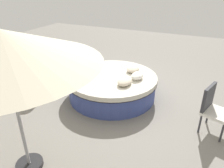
{
  "coord_description": "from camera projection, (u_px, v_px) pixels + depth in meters",
  "views": [
    {
      "loc": [
        4.53,
        2.08,
        2.82
      ],
      "look_at": [
        0.0,
        0.0,
        0.36
      ],
      "focal_mm": 34.15,
      "sensor_mm": 36.0,
      "label": 1
    }
  ],
  "objects": [
    {
      "name": "planter",
      "position": [
        37.0,
        54.0,
        6.87
      ],
      "size": [
        0.72,
        0.72,
        1.11
      ],
      "color": "gray",
      "rests_on": "ground_plane"
    },
    {
      "name": "ground_plane",
      "position": [
        112.0,
        96.0,
        5.71
      ],
      "size": [
        16.0,
        16.0,
        0.0
      ],
      "primitive_type": "plane",
      "color": "gray"
    },
    {
      "name": "patio_chair",
      "position": [
        213.0,
        107.0,
        4.2
      ],
      "size": [
        0.65,
        0.63,
        0.98
      ],
      "rotation": [
        0.0,
        0.0,
        -0.31
      ],
      "color": "#333338",
      "rests_on": "ground_plane"
    },
    {
      "name": "side_table",
      "position": [
        34.0,
        91.0,
        5.42
      ],
      "size": [
        0.39,
        0.39,
        0.52
      ],
      "primitive_type": "cylinder",
      "color": "#997A56",
      "rests_on": "ground_plane"
    },
    {
      "name": "throw_pillow_2",
      "position": [
        133.0,
        69.0,
        5.66
      ],
      "size": [
        0.42,
        0.32,
        0.14
      ],
      "primitive_type": "ellipsoid",
      "color": "beige",
      "rests_on": "round_bed"
    },
    {
      "name": "throw_pillow_0",
      "position": [
        125.0,
        81.0,
        4.97
      ],
      "size": [
        0.46,
        0.32,
        0.15
      ],
      "primitive_type": "ellipsoid",
      "color": "beige",
      "rests_on": "round_bed"
    },
    {
      "name": "patio_umbrella",
      "position": [
        2.0,
        48.0,
        2.67
      ],
      "size": [
        2.56,
        2.56,
        2.28
      ],
      "color": "#262628",
      "rests_on": "ground_plane"
    },
    {
      "name": "round_bed",
      "position": [
        112.0,
        86.0,
        5.58
      ],
      "size": [
        2.32,
        2.32,
        0.6
      ],
      "color": "#38478C",
      "rests_on": "ground_plane"
    },
    {
      "name": "throw_pillow_1",
      "position": [
        137.0,
        76.0,
        5.24
      ],
      "size": [
        0.42,
        0.28,
        0.16
      ],
      "primitive_type": "ellipsoid",
      "color": "white",
      "rests_on": "round_bed"
    }
  ]
}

